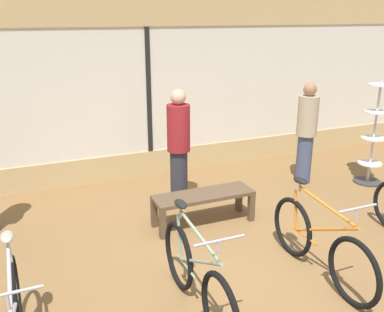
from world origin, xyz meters
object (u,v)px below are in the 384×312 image
at_px(bicycle_left, 197,278).
at_px(display_bench, 203,199).
at_px(bicycle_right, 320,244).
at_px(customer_mid_floor, 306,131).
at_px(customer_near_rack, 179,146).
at_px(accessory_rack, 373,142).

bearing_deg(bicycle_left, display_bench, 63.87).
height_order(bicycle_right, customer_mid_floor, customer_mid_floor).
bearing_deg(customer_near_rack, accessory_rack, -7.03).
xyz_separation_m(bicycle_left, bicycle_right, (1.50, 0.06, -0.00)).
distance_m(bicycle_left, customer_mid_floor, 3.98).
xyz_separation_m(accessory_rack, customer_near_rack, (-3.37, 0.42, 0.21)).
bearing_deg(customer_near_rack, customer_mid_floor, 1.09).
distance_m(accessory_rack, display_bench, 3.32).
height_order(display_bench, customer_mid_floor, customer_mid_floor).
bearing_deg(customer_mid_floor, customer_near_rack, -178.91).
relative_size(accessory_rack, display_bench, 1.29).
relative_size(bicycle_right, display_bench, 1.25).
bearing_deg(accessory_rack, display_bench, -174.69).
distance_m(accessory_rack, customer_near_rack, 3.40).
relative_size(display_bench, customer_near_rack, 0.78).
xyz_separation_m(bicycle_right, customer_near_rack, (-0.75, 2.36, 0.55)).
bearing_deg(bicycle_left, customer_near_rack, 72.79).
bearing_deg(display_bench, bicycle_right, -67.98).
bearing_deg(bicycle_left, customer_mid_floor, 38.69).
height_order(bicycle_right, customer_near_rack, customer_near_rack).
bearing_deg(customer_mid_floor, bicycle_left, -141.31).
height_order(bicycle_left, accessory_rack, accessory_rack).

